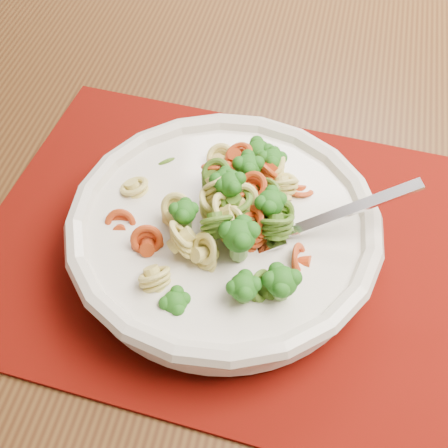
{
  "coord_description": "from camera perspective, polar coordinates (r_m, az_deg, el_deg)",
  "views": [
    {
      "loc": [
        -0.49,
        -0.64,
        1.23
      ],
      "look_at": [
        -0.48,
        -0.29,
        0.8
      ],
      "focal_mm": 50.0,
      "sensor_mm": 36.0,
      "label": 1
    }
  ],
  "objects": [
    {
      "name": "pasta_broccoli_heap",
      "position": [
        0.55,
        -0.0,
        0.4
      ],
      "size": [
        0.24,
        0.24,
        0.06
      ],
      "primitive_type": null,
      "color": "tan",
      "rests_on": "pasta_bowl"
    },
    {
      "name": "fork",
      "position": [
        0.54,
        4.22,
        -1.41
      ],
      "size": [
        0.18,
        0.05,
        0.08
      ],
      "primitive_type": null,
      "rotation": [
        0.0,
        -0.35,
        0.15
      ],
      "color": "silver",
      "rests_on": "pasta_bowl"
    },
    {
      "name": "placemat",
      "position": [
        0.59,
        0.22,
        -1.88
      ],
      "size": [
        0.55,
        0.48,
        0.0
      ],
      "primitive_type": "cube",
      "rotation": [
        0.0,
        0.0,
        -0.32
      ],
      "color": "#550403",
      "rests_on": "dining_table"
    },
    {
      "name": "pasta_bowl",
      "position": [
        0.56,
        0.0,
        -0.56
      ],
      "size": [
        0.28,
        0.28,
        0.05
      ],
      "color": "silver",
      "rests_on": "placemat"
    },
    {
      "name": "dining_table",
      "position": [
        0.75,
        2.06,
        1.57
      ],
      "size": [
        1.68,
        1.3,
        0.76
      ],
      "rotation": [
        0.0,
        0.0,
        -0.25
      ],
      "color": "#4E3216",
      "rests_on": "ground"
    }
  ]
}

